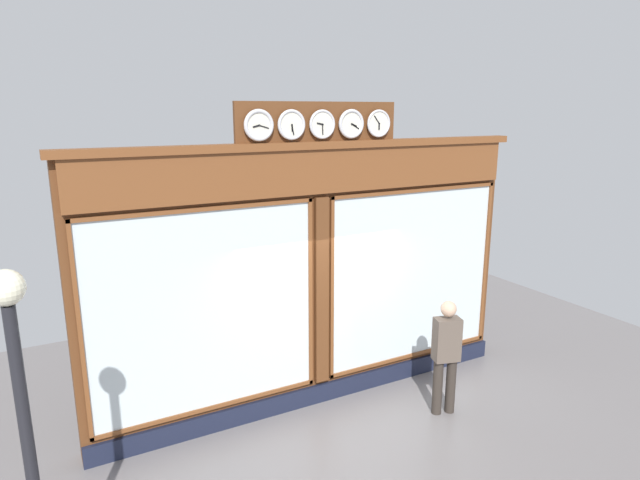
# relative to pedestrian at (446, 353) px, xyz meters

# --- Properties ---
(shop_facade) EXTENTS (6.70, 0.42, 4.35)m
(shop_facade) POSITION_rel_pedestrian_xyz_m (1.40, -1.25, 1.02)
(shop_facade) COLOR #5B3319
(shop_facade) RESTS_ON ground_plane
(pedestrian) EXTENTS (0.41, 0.31, 1.69)m
(pedestrian) POSITION_rel_pedestrian_xyz_m (0.00, 0.00, 0.00)
(pedestrian) COLOR #312A24
(pedestrian) RESTS_ON ground_plane
(street_lamp) EXTENTS (0.28, 0.28, 3.11)m
(street_lamp) POSITION_rel_pedestrian_xyz_m (5.14, 0.87, 1.16)
(street_lamp) COLOR black
(street_lamp) RESTS_ON ground_plane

